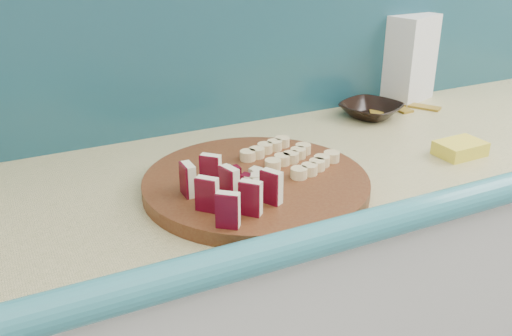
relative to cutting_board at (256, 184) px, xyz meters
The scene contains 10 objects.
kitchen_counter 0.53m from the cutting_board, 20.18° to the left, with size 2.20×0.63×0.91m.
backsplash 0.51m from the cutting_board, 57.59° to the left, with size 2.20×0.02×0.50m, color teal.
cutting_board is the anchor object (origin of this frame).
apple_wedges 0.13m from the cutting_board, 141.99° to the right, with size 0.15×0.20×0.06m.
apple_chunks 0.04m from the cutting_board, 157.46° to the right, with size 0.07×0.07×0.02m.
banana_slices 0.11m from the cutting_board, 23.06° to the left, with size 0.18×0.19×0.02m.
brown_bowl 0.53m from the cutting_board, 28.99° to the left, with size 0.15×0.15×0.04m, color black.
flour_bag 0.75m from the cutting_board, 28.02° to the left, with size 0.14×0.10×0.24m, color silver.
sponge 0.49m from the cutting_board, ahead, with size 0.10×0.07×0.03m, color yellow.
banana_peel 0.64m from the cutting_board, 27.76° to the left, with size 0.23×0.19×0.01m.
Camera 1 is at (-0.58, 0.52, 1.40)m, focal length 40.00 mm.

